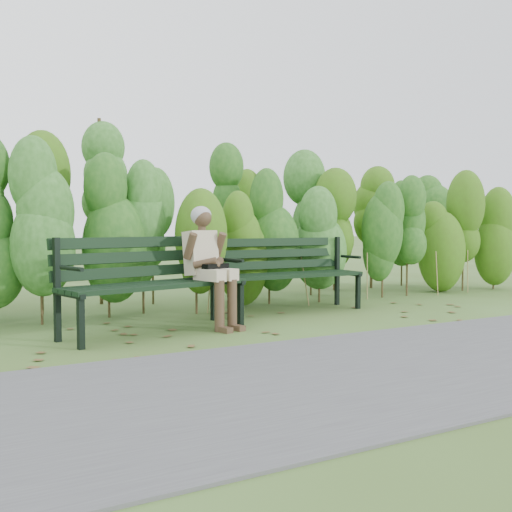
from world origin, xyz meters
TOP-DOWN VIEW (x-y plane):
  - ground at (0.00, 0.00)m, footprint 80.00×80.00m
  - footpath at (0.00, -2.20)m, footprint 60.00×2.50m
  - hedge_band at (0.00, 1.86)m, footprint 11.04×1.67m
  - leaf_litter at (0.09, -0.11)m, footprint 6.02×2.22m
  - bench_left at (-1.33, 0.23)m, footprint 2.08×1.09m
  - bench_right at (0.74, 0.83)m, footprint 1.89×0.63m
  - seated_woman at (-0.69, 0.18)m, footprint 0.52×0.77m

SIDE VIEW (x-z plane):
  - ground at x=0.00m, z-range 0.00..0.00m
  - leaf_litter at x=0.09m, z-range 0.00..0.01m
  - footpath at x=0.00m, z-range 0.00..0.01m
  - bench_right at x=0.74m, z-range 0.08..1.03m
  - bench_left at x=-1.33m, z-range 0.09..1.08m
  - seated_woman at x=-0.69m, z-range 0.10..1.42m
  - hedge_band at x=0.00m, z-range 0.05..2.47m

